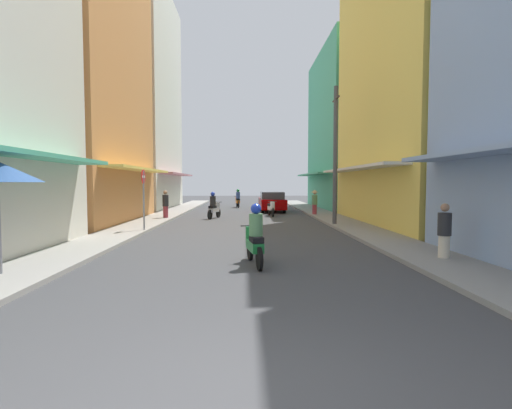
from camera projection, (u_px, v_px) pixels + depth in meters
The scene contains 17 objects.
ground_plane at pixel (245, 224), 19.16m from camera, with size 87.22×87.22×0.00m, color #424244.
sidewalk_left at pixel (145, 223), 19.02m from camera, with size 1.92×47.65×0.12m, color #9E9991.
sidewalk_right at pixel (343, 223), 19.30m from camera, with size 1.92×47.65×0.12m, color gray.
building_left_mid at pixel (70, 82), 19.48m from camera, with size 7.05×9.89×14.57m.
building_left_far at pixel (133, 101), 30.29m from camera, with size 7.05×10.59×17.33m.
building_right_mid at pixel (429, 55), 18.41m from camera, with size 7.05×11.58×16.65m.
building_right_far at pixel (356, 131), 30.49m from camera, with size 7.05×11.03×12.60m.
motorbike_green at pixel (255, 238), 9.52m from camera, with size 0.59×1.80×1.58m.
motorbike_orange at pixel (238, 199), 32.21m from camera, with size 0.55×1.80×1.58m.
motorbike_white at pixel (271, 208), 23.84m from camera, with size 0.55×1.81×0.96m.
motorbike_silver at pixel (214, 207), 22.17m from camera, with size 0.75×1.74×1.58m.
parked_car at pixel (272, 202), 27.41m from camera, with size 1.83×4.13×1.45m.
pedestrian_foreground at pixel (166, 205), 21.41m from camera, with size 0.34×0.34×1.67m.
pedestrian_crossing at pixel (315, 201), 23.80m from camera, with size 0.44×0.44×1.66m.
pedestrian_far at pixel (444, 233), 9.89m from camera, with size 0.34×0.34×1.55m.
utility_pole at pixel (335, 155), 18.04m from camera, with size 0.20×1.20×6.67m.
street_sign_no_entry at pixel (144, 192), 15.79m from camera, with size 0.07×0.60×2.65m.
Camera 1 is at (0.04, -3.26, 2.08)m, focal length 26.50 mm.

